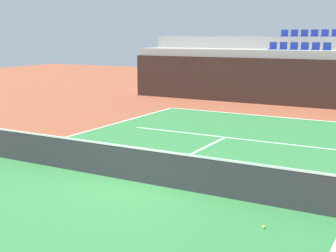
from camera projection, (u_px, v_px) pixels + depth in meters
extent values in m
plane|color=brown|center=(135.00, 182.00, 12.58)|extent=(80.00, 80.00, 0.00)
cube|color=#2D7238|center=(135.00, 182.00, 12.58)|extent=(11.00, 24.00, 0.01)
cube|color=white|center=(268.00, 116.00, 22.81)|extent=(11.00, 0.10, 0.00)
cube|color=white|center=(225.00, 137.00, 18.06)|extent=(8.26, 0.10, 0.00)
cube|color=white|center=(188.00, 155.00, 15.32)|extent=(0.10, 6.40, 0.00)
cube|color=black|center=(291.00, 83.00, 25.96)|extent=(20.29, 0.30, 2.64)
cube|color=#9E9E99|center=(297.00, 77.00, 27.08)|extent=(20.29, 2.40, 3.10)
cube|color=#9E9E99|center=(307.00, 68.00, 29.06)|extent=(20.29, 2.40, 3.85)
cube|color=navy|center=(272.00, 49.00, 27.52)|extent=(0.44, 0.44, 0.04)
cube|color=navy|center=(273.00, 45.00, 27.65)|extent=(0.44, 0.04, 0.40)
cube|color=navy|center=(282.00, 49.00, 27.22)|extent=(0.44, 0.44, 0.04)
cube|color=navy|center=(284.00, 45.00, 27.35)|extent=(0.44, 0.04, 0.40)
cube|color=navy|center=(293.00, 49.00, 26.92)|extent=(0.44, 0.44, 0.04)
cube|color=navy|center=(294.00, 46.00, 27.05)|extent=(0.44, 0.04, 0.40)
cube|color=navy|center=(304.00, 50.00, 26.63)|extent=(0.44, 0.44, 0.04)
cube|color=navy|center=(305.00, 46.00, 26.75)|extent=(0.44, 0.04, 0.40)
cube|color=navy|center=(315.00, 50.00, 26.33)|extent=(0.44, 0.44, 0.04)
cube|color=navy|center=(316.00, 46.00, 26.46)|extent=(0.44, 0.04, 0.40)
cube|color=navy|center=(326.00, 50.00, 26.03)|extent=(0.44, 0.44, 0.04)
cube|color=navy|center=(327.00, 46.00, 26.16)|extent=(0.44, 0.04, 0.40)
cube|color=navy|center=(284.00, 36.00, 29.43)|extent=(0.44, 0.44, 0.04)
cube|color=navy|center=(285.00, 33.00, 29.56)|extent=(0.44, 0.04, 0.40)
cube|color=navy|center=(294.00, 36.00, 29.13)|extent=(0.44, 0.44, 0.04)
cube|color=navy|center=(295.00, 33.00, 29.26)|extent=(0.44, 0.04, 0.40)
cube|color=navy|center=(304.00, 36.00, 28.84)|extent=(0.44, 0.44, 0.04)
cube|color=navy|center=(305.00, 33.00, 28.96)|extent=(0.44, 0.04, 0.40)
cube|color=navy|center=(314.00, 36.00, 28.54)|extent=(0.44, 0.44, 0.04)
cube|color=navy|center=(315.00, 33.00, 28.67)|extent=(0.44, 0.04, 0.40)
cube|color=navy|center=(324.00, 36.00, 28.24)|extent=(0.44, 0.44, 0.04)
cube|color=navy|center=(325.00, 33.00, 28.37)|extent=(0.44, 0.04, 0.40)
cube|color=navy|center=(335.00, 36.00, 27.94)|extent=(0.44, 0.44, 0.04)
cube|color=navy|center=(336.00, 33.00, 28.07)|extent=(0.44, 0.04, 0.40)
cube|color=#333338|center=(135.00, 165.00, 12.49)|extent=(10.90, 0.02, 0.92)
cube|color=white|center=(135.00, 148.00, 12.40)|extent=(10.90, 0.04, 0.05)
sphere|color=#CCE033|center=(264.00, 227.00, 9.51)|extent=(0.07, 0.07, 0.07)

